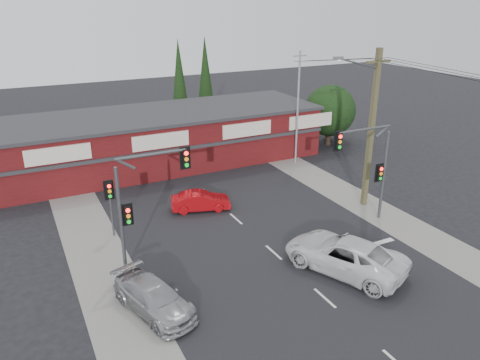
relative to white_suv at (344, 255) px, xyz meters
name	(u,v)px	position (x,y,z in m)	size (l,w,h in m)	color
ground	(276,255)	(-2.27, 2.76, -0.85)	(120.00, 120.00, 0.00)	black
road_strip	(235,218)	(-2.27, 7.76, -0.84)	(14.00, 70.00, 0.01)	black
verge_left	(94,248)	(-10.77, 7.76, -0.84)	(3.00, 70.00, 0.02)	gray
verge_right	(344,193)	(6.23, 7.76, -0.84)	(3.00, 70.00, 0.02)	gray
stop_line	(346,252)	(1.23, 1.26, -0.83)	(6.50, 0.35, 0.01)	silver
white_suv	(344,255)	(0.00, 0.00, 0.00)	(2.82, 6.12, 1.70)	silver
silver_suv	(154,298)	(-9.43, 1.01, -0.18)	(1.86, 4.59, 1.33)	#989B9D
red_sedan	(201,201)	(-3.69, 9.77, -0.23)	(1.30, 3.74, 1.23)	#AD0A10
lane_dashes	(236,219)	(-2.27, 7.54, -0.83)	(0.12, 47.16, 0.01)	silver
shop_building	(158,138)	(-3.27, 19.75, 1.28)	(27.30, 8.40, 4.22)	#4B0F11
tree_cluster	(328,113)	(12.42, 18.20, 2.05)	(5.90, 5.10, 5.50)	#2D2116
conifer_near	(179,80)	(1.23, 26.76, 4.63)	(1.80, 1.80, 9.25)	#2D2116
conifer_far	(205,74)	(4.73, 28.76, 4.63)	(1.80, 1.80, 9.25)	#2D2116
traffic_mast_left	(141,195)	(-8.70, 4.77, 3.08)	(3.77, 0.27, 5.97)	#47494C
traffic_mast_right	(371,160)	(4.59, 3.77, 3.10)	(3.96, 0.27, 5.97)	#47494C
pedestal_signal	(110,197)	(-9.47, 8.77, 1.56)	(0.55, 0.27, 3.38)	#47494C
utility_pole	(370,125)	(6.09, 5.75, 4.55)	(4.38, 0.59, 10.00)	brown
steel_pole	(298,107)	(6.73, 14.76, 3.85)	(1.20, 0.16, 9.00)	gray
power_lines	(455,78)	(6.20, 0.29, 8.19)	(2.01, 29.00, 1.22)	black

